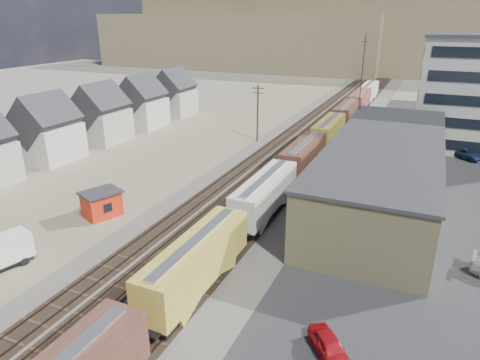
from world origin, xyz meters
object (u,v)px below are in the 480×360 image
at_px(utility_pole_north, 258,112).
at_px(parked_car_red, 330,347).
at_px(freight_train, 318,142).
at_px(parked_car_blue, 467,154).
at_px(box_truck, 1,253).
at_px(maintenance_shed, 102,204).

xyz_separation_m(utility_pole_north, parked_car_red, (23.74, -46.35, -4.58)).
xyz_separation_m(freight_train, parked_car_red, (11.45, -40.74, -2.08)).
relative_size(freight_train, parked_car_blue, 20.83).
bearing_deg(box_truck, freight_train, 67.54).
bearing_deg(maintenance_shed, freight_train, 61.13).
height_order(freight_train, parked_car_blue, freight_train).
distance_m(parked_car_red, parked_car_blue, 51.49).
height_order(freight_train, parked_car_red, freight_train).
xyz_separation_m(utility_pole_north, parked_car_blue, (33.85, 4.14, -4.50)).
xyz_separation_m(freight_train, utility_pole_north, (-12.30, 5.62, 2.50)).
height_order(box_truck, parked_car_red, box_truck).
height_order(freight_train, maintenance_shed, freight_train).
height_order(utility_pole_north, parked_car_red, utility_pole_north).
bearing_deg(box_truck, utility_pole_north, 83.90).
xyz_separation_m(box_truck, parked_car_red, (28.84, 1.35, -0.78)).
bearing_deg(parked_car_blue, maintenance_shed, 177.28).
bearing_deg(maintenance_shed, box_truck, -93.86).
height_order(freight_train, utility_pole_north, utility_pole_north).
relative_size(utility_pole_north, box_truck, 1.70).
relative_size(freight_train, maintenance_shed, 24.13).
bearing_deg(freight_train, utility_pole_north, 155.46).
relative_size(maintenance_shed, parked_car_blue, 0.86).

